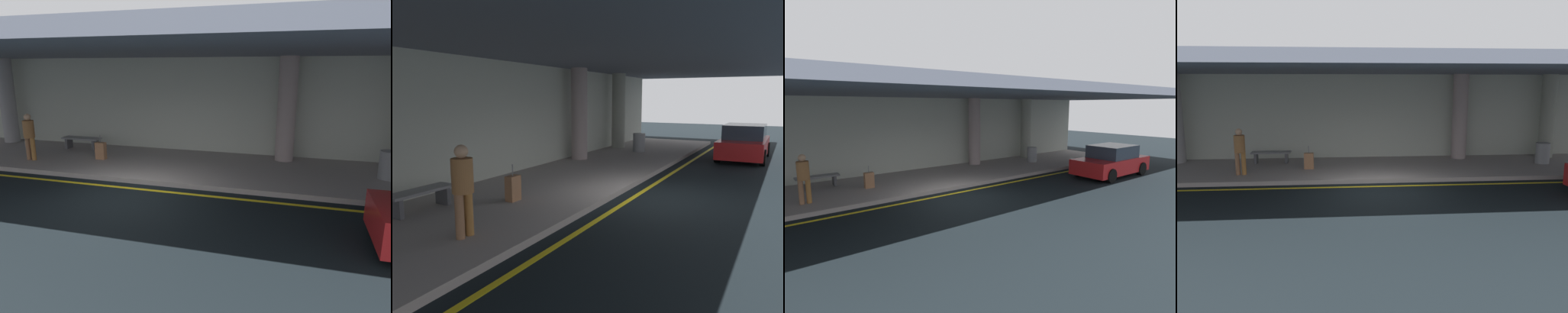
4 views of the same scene
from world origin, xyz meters
TOP-DOWN VIEW (x-y plane):
  - ground_plane at (0.00, 0.00)m, footprint 60.00×60.00m
  - sidewalk at (0.00, 3.10)m, footprint 26.00×4.20m
  - lane_stripe_yellow at (0.00, 0.58)m, footprint 26.00×0.14m
  - support_column_center at (4.00, 4.60)m, footprint 0.65×0.65m
  - support_column_right_mid at (8.00, 4.60)m, footprint 0.65×0.65m
  - ceiling_overhang at (0.00, 2.60)m, footprint 28.00×13.20m
  - terminal_back_wall at (0.00, 5.35)m, footprint 26.00×0.30m
  - car_red at (8.00, -1.27)m, footprint 4.10×1.92m
  - traveler_with_luggage at (-4.81, 2.08)m, footprint 0.38×0.38m
  - suitcase_upright_primary at (-2.44, 2.88)m, footprint 0.36×0.22m
  - bench_metal at (-4.08, 4.15)m, footprint 1.60×0.50m
  - trash_bin_steel at (7.12, 3.17)m, footprint 0.56×0.56m

SIDE VIEW (x-z plane):
  - ground_plane at x=0.00m, z-range 0.00..0.00m
  - lane_stripe_yellow at x=0.00m, z-range 0.00..0.01m
  - sidewalk at x=0.00m, z-range 0.00..0.15m
  - suitcase_upright_primary at x=-2.44m, z-range 0.01..0.91m
  - bench_metal at x=-4.08m, z-range 0.26..0.74m
  - trash_bin_steel at x=7.12m, z-range 0.15..1.00m
  - car_red at x=8.00m, z-range -0.04..1.46m
  - traveler_with_luggage at x=-4.81m, z-range 0.27..1.95m
  - terminal_back_wall at x=0.00m, z-range 0.00..3.80m
  - support_column_center at x=4.00m, z-range 0.15..3.80m
  - support_column_right_mid at x=8.00m, z-range 0.15..3.80m
  - ceiling_overhang at x=0.00m, z-range 3.80..4.10m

